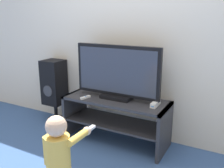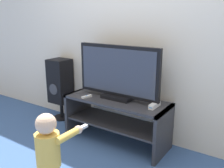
{
  "view_description": "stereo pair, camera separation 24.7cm",
  "coord_description": "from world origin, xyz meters",
  "px_view_note": "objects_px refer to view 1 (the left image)",
  "views": [
    {
      "loc": [
        1.25,
        -2.15,
        1.45
      ],
      "look_at": [
        0.0,
        0.14,
        0.73
      ],
      "focal_mm": 40.0,
      "sensor_mm": 36.0,
      "label": 1
    },
    {
      "loc": [
        1.46,
        -2.03,
        1.45
      ],
      "look_at": [
        0.0,
        0.14,
        0.73
      ],
      "focal_mm": 40.0,
      "sensor_mm": 36.0,
      "label": 2
    }
  ],
  "objects_px": {
    "game_console": "(155,104)",
    "speaker_tower": "(54,84)",
    "remote_primary": "(85,97)",
    "child": "(59,153)",
    "television": "(117,73)"
  },
  "relations": [
    {
      "from": "remote_primary",
      "to": "child",
      "type": "xyz_separation_m",
      "value": [
        0.41,
        -0.95,
        -0.1
      ]
    },
    {
      "from": "remote_primary",
      "to": "child",
      "type": "height_order",
      "value": "child"
    },
    {
      "from": "game_console",
      "to": "remote_primary",
      "type": "relative_size",
      "value": 1.39
    },
    {
      "from": "game_console",
      "to": "speaker_tower",
      "type": "bearing_deg",
      "value": 174.78
    },
    {
      "from": "game_console",
      "to": "speaker_tower",
      "type": "relative_size",
      "value": 0.22
    },
    {
      "from": "remote_primary",
      "to": "speaker_tower",
      "type": "xyz_separation_m",
      "value": [
        -0.71,
        0.28,
        0.0
      ]
    },
    {
      "from": "television",
      "to": "child",
      "type": "relative_size",
      "value": 1.36
    },
    {
      "from": "speaker_tower",
      "to": "television",
      "type": "bearing_deg",
      "value": -6.23
    },
    {
      "from": "child",
      "to": "speaker_tower",
      "type": "xyz_separation_m",
      "value": [
        -1.12,
        1.24,
        0.1
      ]
    },
    {
      "from": "child",
      "to": "game_console",
      "type": "bearing_deg",
      "value": 70.89
    },
    {
      "from": "television",
      "to": "remote_primary",
      "type": "distance_m",
      "value": 0.46
    },
    {
      "from": "remote_primary",
      "to": "child",
      "type": "bearing_deg",
      "value": -66.8
    },
    {
      "from": "television",
      "to": "game_console",
      "type": "xyz_separation_m",
      "value": [
        0.47,
        -0.02,
        -0.28
      ]
    },
    {
      "from": "television",
      "to": "remote_primary",
      "type": "bearing_deg",
      "value": -152.01
    },
    {
      "from": "child",
      "to": "speaker_tower",
      "type": "relative_size",
      "value": 0.86
    }
  ]
}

